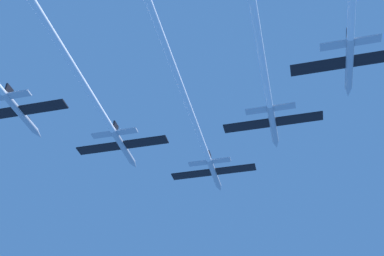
# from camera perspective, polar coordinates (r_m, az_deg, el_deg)

# --- Properties ---
(jet_lead) EXTENTS (16.64, 51.91, 2.76)m
(jet_lead) POSITION_cam_1_polar(r_m,az_deg,el_deg) (83.43, 0.68, -0.32)
(jet_lead) COLOR #B2BAC6
(jet_left_wing) EXTENTS (16.64, 63.46, 2.76)m
(jet_left_wing) POSITION_cam_1_polar(r_m,az_deg,el_deg) (72.73, -13.50, 6.42)
(jet_left_wing) COLOR #B2BAC6
(jet_right_wing) EXTENTS (16.64, 58.59, 2.76)m
(jet_right_wing) POSITION_cam_1_polar(r_m,az_deg,el_deg) (69.24, 8.14, 9.03)
(jet_right_wing) COLOR #B2BAC6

